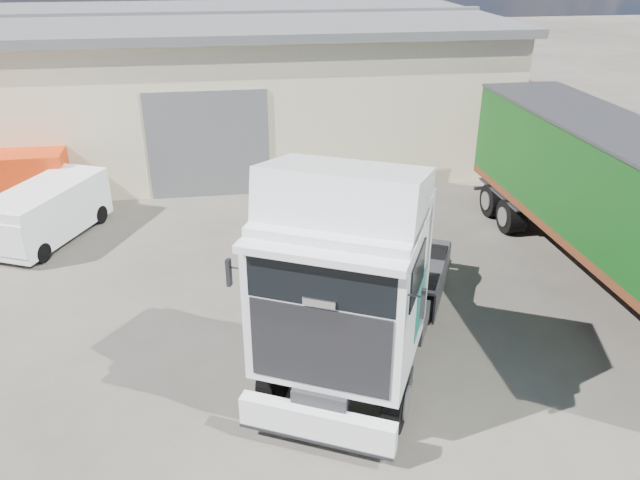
{
  "coord_description": "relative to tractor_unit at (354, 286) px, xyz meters",
  "views": [
    {
      "loc": [
        -1.29,
        -10.34,
        7.97
      ],
      "look_at": [
        0.7,
        3.0,
        1.44
      ],
      "focal_mm": 35.0,
      "sensor_mm": 36.0,
      "label": 1
    }
  ],
  "objects": [
    {
      "name": "ground",
      "position": [
        -0.87,
        0.23,
        -2.01
      ],
      "size": [
        120.0,
        120.0,
        0.0
      ],
      "primitive_type": "plane",
      "color": "#2A2722",
      "rests_on": "ground"
    },
    {
      "name": "warehouse",
      "position": [
        -6.86,
        16.23,
        0.65
      ],
      "size": [
        30.6,
        12.6,
        5.42
      ],
      "color": "beige",
      "rests_on": "ground"
    },
    {
      "name": "tractor_unit",
      "position": [
        0.0,
        0.0,
        0.0
      ],
      "size": [
        5.49,
        7.45,
        4.78
      ],
      "rotation": [
        0.0,
        0.0,
        -0.45
      ],
      "color": "black",
      "rests_on": "ground"
    },
    {
      "name": "box_trailer",
      "position": [
        7.04,
        2.71,
        0.38
      ],
      "size": [
        2.68,
        11.82,
        3.92
      ],
      "rotation": [
        0.0,
        0.0,
        0.02
      ],
      "color": "#2D2D30",
      "rests_on": "ground"
    },
    {
      "name": "panel_van",
      "position": [
        -7.59,
        7.32,
        -1.17
      ],
      "size": [
        3.09,
        4.26,
        1.62
      ],
      "rotation": [
        0.0,
        0.0,
        -0.42
      ],
      "color": "black",
      "rests_on": "ground"
    },
    {
      "name": "orange_skip",
      "position": [
        -8.87,
        9.85,
        -1.14
      ],
      "size": [
        3.24,
        2.09,
        1.99
      ],
      "rotation": [
        0.0,
        0.0,
        0.03
      ],
      "color": "#2D2D30",
      "rests_on": "ground"
    }
  ]
}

